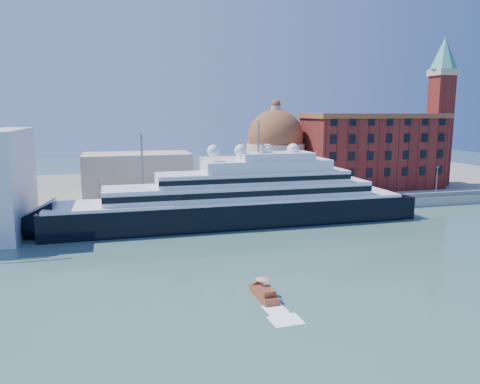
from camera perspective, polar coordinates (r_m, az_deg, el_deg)
name	(u,v)px	position (r m, az deg, el deg)	size (l,w,h in m)	color
ground	(267,253)	(86.83, 3.25, -7.43)	(400.00, 400.00, 0.00)	#375F57
quay	(224,210)	(118.25, -1.94, -2.16)	(180.00, 10.00, 2.50)	gray
land	(196,186)	(157.85, -5.35, 0.71)	(260.00, 72.00, 2.00)	slate
quay_fence	(228,206)	(113.59, -1.43, -1.70)	(180.00, 0.10, 1.20)	slate
superyacht	(221,205)	(106.31, -2.33, -1.58)	(92.60, 12.84, 27.68)	black
service_barge	(82,232)	(104.02, -18.74, -4.60)	(12.55, 6.23, 2.70)	white
water_taxi	(264,293)	(66.55, 3.00, -12.19)	(2.49, 6.62, 3.10)	maroon
warehouse	(372,150)	(152.83, 15.81, 4.92)	(43.00, 19.00, 23.25)	maroon
campanile	(441,102)	(166.03, 23.29, 10.03)	(8.40, 8.40, 47.00)	maroon
church	(227,162)	(141.04, -1.64, 3.74)	(66.00, 18.00, 25.50)	beige
lamp_posts	(174,179)	(112.89, -8.04, 1.61)	(120.80, 2.40, 18.00)	slate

